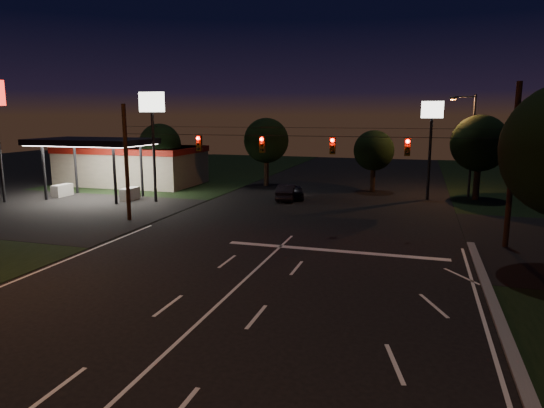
% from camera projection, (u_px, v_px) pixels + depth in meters
% --- Properties ---
extents(ground, '(140.00, 140.00, 0.00)m').
position_uv_depth(ground, '(187.00, 334.00, 16.29)').
color(ground, black).
rests_on(ground, ground).
extents(cross_street_left, '(20.00, 16.00, 0.02)m').
position_uv_depth(cross_street_left, '(46.00, 211.00, 37.09)').
color(cross_street_left, black).
rests_on(cross_street_left, ground).
extents(stop_bar, '(12.00, 0.50, 0.01)m').
position_uv_depth(stop_bar, '(334.00, 251.00, 26.25)').
color(stop_bar, silver).
rests_on(stop_bar, ground).
extents(utility_pole_right, '(0.30, 0.30, 9.00)m').
position_uv_depth(utility_pole_right, '(505.00, 247.00, 26.96)').
color(utility_pole_right, black).
rests_on(utility_pole_right, ground).
extents(utility_pole_left, '(0.28, 0.28, 8.00)m').
position_uv_depth(utility_pole_left, '(130.00, 220.00, 33.85)').
color(utility_pole_left, black).
rests_on(utility_pole_left, ground).
extents(signal_span, '(24.00, 0.40, 1.56)m').
position_uv_depth(signal_span, '(297.00, 144.00, 29.37)').
color(signal_span, black).
rests_on(signal_span, ground).
extents(gas_station, '(14.20, 16.10, 5.25)m').
position_uv_depth(gas_station, '(130.00, 162.00, 50.73)').
color(gas_station, gray).
rests_on(gas_station, ground).
extents(pole_sign_left_near, '(2.20, 0.30, 9.10)m').
position_uv_depth(pole_sign_left_near, '(152.00, 118.00, 39.75)').
color(pole_sign_left_near, black).
rests_on(pole_sign_left_near, ground).
extents(pole_sign_right, '(1.80, 0.30, 8.40)m').
position_uv_depth(pole_sign_right, '(431.00, 127.00, 41.09)').
color(pole_sign_right, black).
rests_on(pole_sign_right, ground).
extents(street_light_right_far, '(2.20, 0.35, 9.00)m').
position_uv_depth(street_light_right_far, '(469.00, 138.00, 42.22)').
color(street_light_right_far, black).
rests_on(street_light_right_far, ground).
extents(tree_far_a, '(4.20, 4.20, 6.42)m').
position_uv_depth(tree_far_a, '(161.00, 145.00, 49.02)').
color(tree_far_a, black).
rests_on(tree_far_a, ground).
extents(tree_far_b, '(4.60, 4.60, 6.98)m').
position_uv_depth(tree_far_b, '(267.00, 141.00, 49.85)').
color(tree_far_b, black).
rests_on(tree_far_b, ground).
extents(tree_far_c, '(3.80, 3.80, 5.86)m').
position_uv_depth(tree_far_c, '(374.00, 151.00, 45.86)').
color(tree_far_c, black).
rests_on(tree_far_c, ground).
extents(tree_far_d, '(4.80, 4.80, 7.30)m').
position_uv_depth(tree_far_d, '(480.00, 144.00, 41.25)').
color(tree_far_d, black).
rests_on(tree_far_d, ground).
extents(car_oncoming_a, '(2.57, 3.88, 1.23)m').
position_uv_depth(car_oncoming_a, '(295.00, 192.00, 42.63)').
color(car_oncoming_a, black).
rests_on(car_oncoming_a, ground).
extents(car_oncoming_b, '(2.00, 4.29, 1.36)m').
position_uv_depth(car_oncoming_b, '(287.00, 192.00, 41.93)').
color(car_oncoming_b, black).
rests_on(car_oncoming_b, ground).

